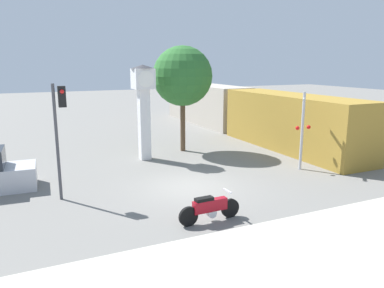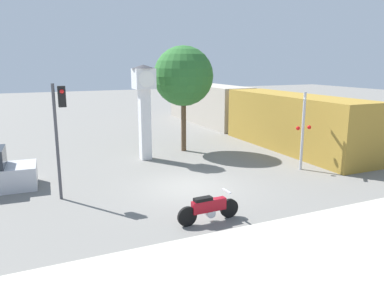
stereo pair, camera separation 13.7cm
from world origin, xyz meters
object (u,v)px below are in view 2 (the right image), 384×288
(clock_tower, at_px, (144,98))
(street_tree, at_px, (183,76))
(traffic_light, at_px, (59,121))
(freight_train, at_px, (243,111))
(motorcycle, at_px, (209,208))
(railroad_crossing_signal, at_px, (303,128))

(clock_tower, xyz_separation_m, street_tree, (2.74, 0.98, 1.08))
(clock_tower, relative_size, traffic_light, 1.14)
(freight_train, distance_m, street_tree, 7.82)
(motorcycle, distance_m, railroad_crossing_signal, 8.28)
(railroad_crossing_signal, bearing_deg, clock_tower, 141.24)
(motorcycle, relative_size, freight_train, 0.10)
(clock_tower, height_order, street_tree, street_tree)
(freight_train, relative_size, traffic_light, 5.06)
(traffic_light, bearing_deg, railroad_crossing_signal, -2.67)
(freight_train, distance_m, traffic_light, 16.80)
(motorcycle, distance_m, street_tree, 11.35)
(clock_tower, relative_size, freight_train, 0.23)
(railroad_crossing_signal, relative_size, street_tree, 0.62)
(traffic_light, bearing_deg, clock_tower, 44.43)
(street_tree, bearing_deg, motorcycle, -108.30)
(freight_train, xyz_separation_m, street_tree, (-6.37, -3.54, 2.82))
(motorcycle, bearing_deg, traffic_light, 132.26)
(freight_train, height_order, street_tree, street_tree)
(clock_tower, bearing_deg, traffic_light, -135.57)
(traffic_light, height_order, street_tree, street_tree)
(motorcycle, relative_size, clock_tower, 0.44)
(motorcycle, xyz_separation_m, traffic_light, (-4.24, 4.36, 2.63))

